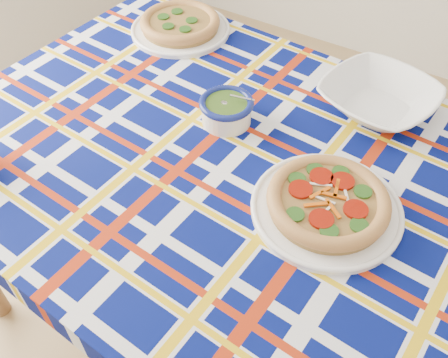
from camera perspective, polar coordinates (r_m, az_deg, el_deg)
The scene contains 6 objects.
dining_table at distance 1.27m, azimuth 4.46°, elevation -2.12°, with size 1.80×1.20×0.81m.
tablecloth at distance 1.25m, azimuth 4.53°, elevation -1.32°, with size 1.76×1.12×0.11m, color #040D56, non-canonical shape.
main_focaccia_plate at distance 1.13m, azimuth 11.80°, elevation -2.52°, with size 0.35×0.35×0.07m, color olive, non-canonical shape.
pesto_bowl at distance 1.32m, azimuth 0.28°, elevation 8.03°, with size 0.14×0.14×0.09m, color #243F11, non-canonical shape.
serving_bowl at distance 1.43m, azimuth 17.25°, elevation 8.78°, with size 0.30×0.30×0.07m, color white.
second_focaccia_plate at distance 1.71m, azimuth -5.04°, elevation 17.30°, with size 0.34×0.34×0.06m, color olive, non-canonical shape.
Camera 1 is at (0.18, -0.67, 1.69)m, focal length 40.00 mm.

